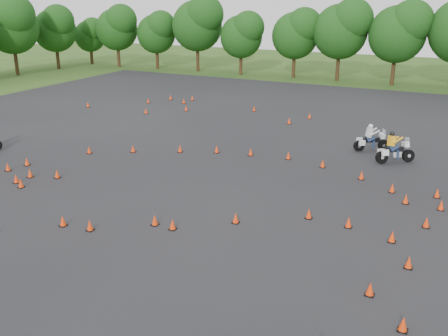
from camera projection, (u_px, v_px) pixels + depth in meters
ground at (184, 221)px, 21.88m from camera, size 140.00×140.00×0.00m
asphalt_pad at (240, 178)px, 26.97m from camera, size 62.00×62.00×0.00m
treeline at (384, 46)px, 49.01m from camera, size 86.90×32.19×10.87m
traffic_cones at (234, 174)px, 26.93m from camera, size 36.51×33.14×0.45m
rider_yellow at (397, 148)px, 29.11m from camera, size 2.39×2.06×1.87m
rider_white at (372, 137)px, 31.46m from camera, size 2.31×1.82×1.77m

